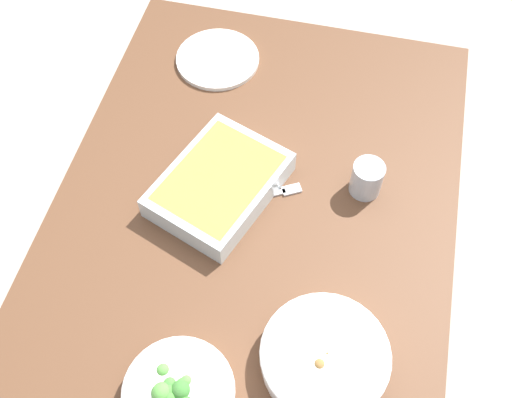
% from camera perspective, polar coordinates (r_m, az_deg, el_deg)
% --- Properties ---
extents(ground_plane, '(6.00, 6.00, 0.00)m').
position_cam_1_polar(ground_plane, '(2.07, 0.00, -11.11)').
color(ground_plane, '#B2A899').
extents(dining_table, '(1.20, 0.90, 0.74)m').
position_cam_1_polar(dining_table, '(1.48, 0.00, -1.87)').
color(dining_table, brown).
rests_on(dining_table, ground_plane).
extents(stew_bowl, '(0.25, 0.25, 0.06)m').
position_cam_1_polar(stew_bowl, '(1.22, 6.34, -14.31)').
color(stew_bowl, white).
rests_on(stew_bowl, dining_table).
extents(broccoli_bowl, '(0.21, 0.21, 0.07)m').
position_cam_1_polar(broccoli_bowl, '(1.20, -7.16, -17.43)').
color(broccoli_bowl, white).
rests_on(broccoli_bowl, dining_table).
extents(baking_dish, '(0.36, 0.31, 0.06)m').
position_cam_1_polar(baking_dish, '(1.39, -3.35, 1.57)').
color(baking_dish, silver).
rests_on(baking_dish, dining_table).
extents(drink_cup, '(0.07, 0.07, 0.08)m').
position_cam_1_polar(drink_cup, '(1.41, 10.16, 1.78)').
color(drink_cup, '#B2BCC6').
rests_on(drink_cup, dining_table).
extents(side_plate, '(0.22, 0.22, 0.01)m').
position_cam_1_polar(side_plate, '(1.68, -3.56, 12.76)').
color(side_plate, white).
rests_on(side_plate, dining_table).
extents(spoon_by_stew, '(0.17, 0.06, 0.01)m').
position_cam_1_polar(spoon_by_stew, '(1.26, 6.11, -12.84)').
color(spoon_by_stew, silver).
rests_on(spoon_by_stew, dining_table).
extents(fork_on_table, '(0.10, 0.16, 0.01)m').
position_cam_1_polar(fork_on_table, '(1.41, 1.28, 0.38)').
color(fork_on_table, silver).
rests_on(fork_on_table, dining_table).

